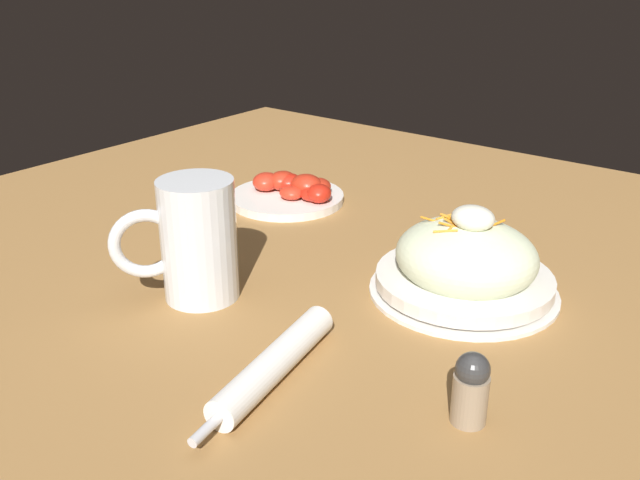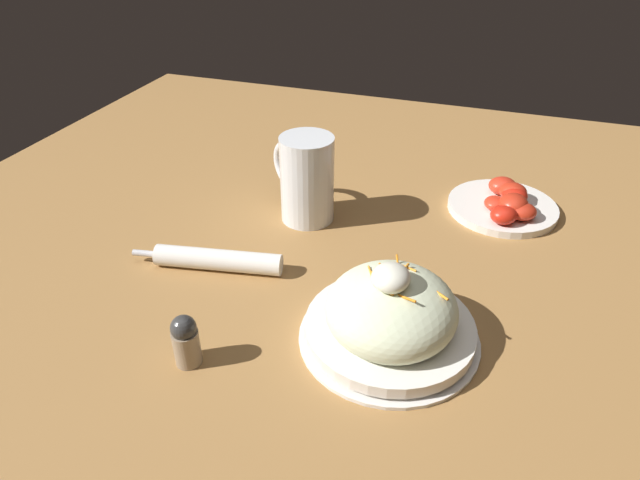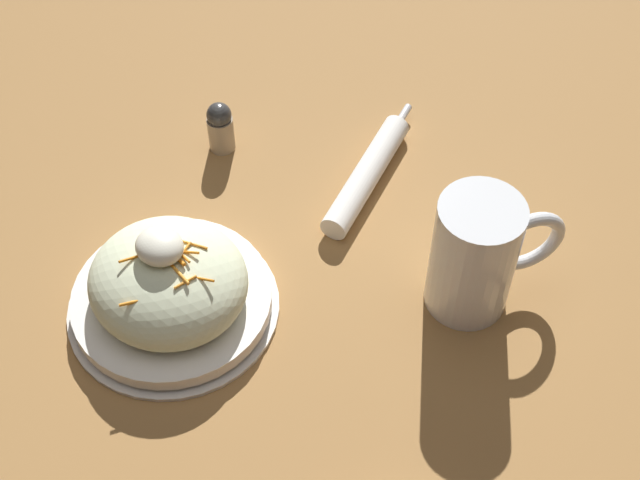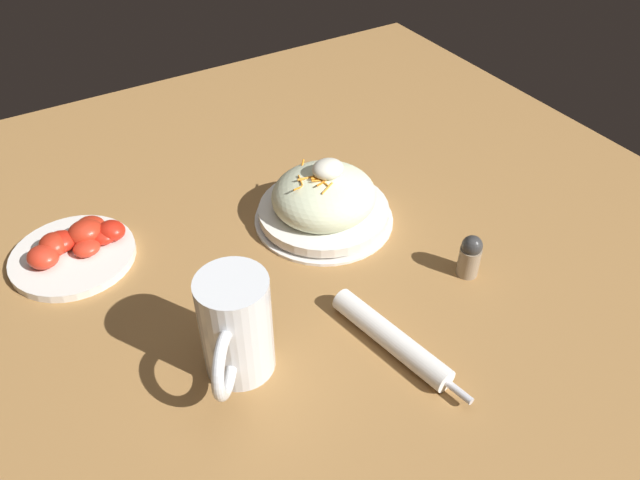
% 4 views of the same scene
% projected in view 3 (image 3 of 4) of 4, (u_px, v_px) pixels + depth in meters
% --- Properties ---
extents(ground_plane, '(1.43, 1.43, 0.00)m').
position_uv_depth(ground_plane, '(342.00, 294.00, 0.94)').
color(ground_plane, '#9E703D').
extents(salad_plate, '(0.22, 0.22, 0.11)m').
position_uv_depth(salad_plate, '(170.00, 288.00, 0.90)').
color(salad_plate, white).
rests_on(salad_plate, ground_plane).
extents(beer_mug, '(0.11, 0.13, 0.14)m').
position_uv_depth(beer_mug, '(475.00, 259.00, 0.89)').
color(beer_mug, white).
rests_on(beer_mug, ground_plane).
extents(napkin_roll, '(0.06, 0.22, 0.03)m').
position_uv_depth(napkin_roll, '(367.00, 174.00, 1.02)').
color(napkin_roll, white).
rests_on(napkin_roll, ground_plane).
extents(salt_shaker, '(0.03, 0.03, 0.07)m').
position_uv_depth(salt_shaker, '(220.00, 127.00, 1.05)').
color(salt_shaker, gray).
rests_on(salt_shaker, ground_plane).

